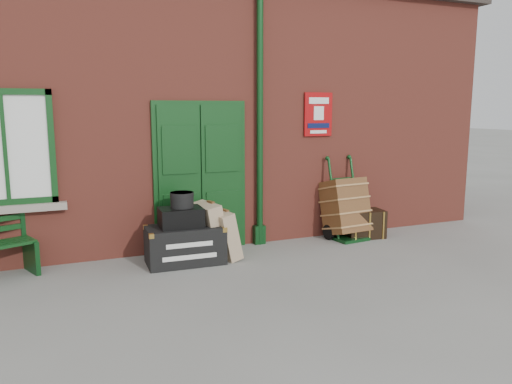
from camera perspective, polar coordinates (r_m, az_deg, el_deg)
ground at (r=6.55m, az=0.03°, el=-9.62°), size 80.00×80.00×0.00m
station_building at (r=9.50m, az=-8.21°, el=9.54°), size 10.30×4.30×4.36m
houdini_trunk at (r=7.08m, az=-8.11°, el=-5.99°), size 1.08×0.62×0.53m
strongbox at (r=6.97m, az=-8.58°, el=-2.88°), size 0.60×0.45×0.27m
hatbox at (r=6.96m, az=-8.45°, el=-0.89°), size 0.33×0.33×0.21m
suitcase_back at (r=7.22m, az=-5.29°, el=-4.42°), size 0.48×0.63×0.82m
suitcase_front at (r=7.19m, az=-3.67°, el=-4.92°), size 0.44×0.57×0.71m
porter_trolley at (r=8.42m, az=10.17°, el=-1.77°), size 0.72×0.77×1.34m
dark_trunk at (r=8.59m, az=12.21°, el=-3.56°), size 0.69×0.50×0.46m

